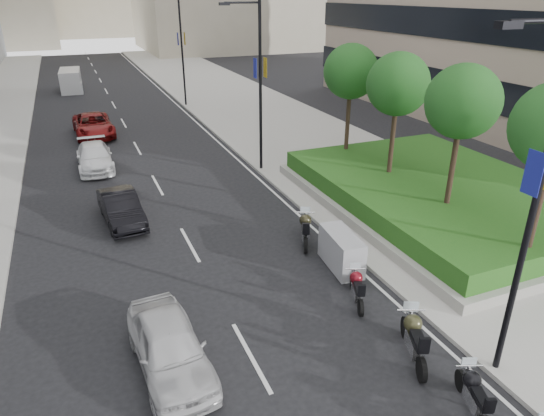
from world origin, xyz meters
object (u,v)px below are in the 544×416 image
motorcycle_4 (357,288)px  lamp_post_0 (532,195)px  car_b (121,208)px  lamp_post_1 (257,79)px  lamp_post_2 (180,46)px  delivery_van (71,81)px  car_a (170,347)px  motorcycle_5 (341,251)px  motorcycle_6 (305,229)px  motorcycle_2 (474,394)px  car_c (95,157)px  motorcycle_3 (414,338)px  car_d (93,125)px

motorcycle_4 → lamp_post_0: bearing=-137.6°
car_b → lamp_post_1: bearing=21.6°
lamp_post_2 → car_b: 23.66m
lamp_post_1 → delivery_van: (-8.77, 29.25, -4.10)m
car_a → car_b: car_a is taller
lamp_post_1 → car_a: lamp_post_1 is taller
lamp_post_0 → lamp_post_1: (0.00, 17.00, 0.00)m
motorcycle_5 → motorcycle_6: motorcycle_5 is taller
motorcycle_2 → car_c: 22.88m
motorcycle_5 → car_b: 9.75m
motorcycle_3 → car_d: car_d is taller
motorcycle_5 → car_c: bearing=32.1°
motorcycle_6 → car_d: size_ratio=0.38×
delivery_van → lamp_post_2: bearing=-49.0°
lamp_post_0 → motorcycle_3: lamp_post_0 is taller
car_a → car_d: bearing=87.3°
lamp_post_1 → motorcycle_2: bearing=-94.6°
motorcycle_2 → car_d: bearing=33.5°
lamp_post_1 → lamp_post_2: 18.00m
lamp_post_0 → motorcycle_5: lamp_post_0 is taller
car_b → delivery_van: delivery_van is taller
motorcycle_2 → lamp_post_1: bearing=16.3°
lamp_post_2 → car_b: (-7.84, -21.89, -4.39)m
lamp_post_0 → motorcycle_6: lamp_post_0 is taller
lamp_post_1 → motorcycle_2: size_ratio=4.69×
lamp_post_1 → car_b: size_ratio=2.21×
lamp_post_2 → motorcycle_3: bearing=-92.6°
car_d → motorcycle_2: bearing=-79.4°
motorcycle_6 → car_c: size_ratio=0.45×
motorcycle_2 → motorcycle_3: bearing=23.7°
car_a → car_b: (-0.09, 9.75, -0.05)m
car_a → car_d: size_ratio=0.79×
motorcycle_3 → motorcycle_5: size_ratio=0.95×
lamp_post_1 → motorcycle_5: bearing=-95.2°
motorcycle_6 → delivery_van: (-7.45, 37.83, 0.38)m
lamp_post_0 → motorcycle_3: bearing=139.7°
motorcycle_4 → car_c: car_c is taller
lamp_post_2 → motorcycle_6: size_ratio=4.36×
motorcycle_4 → motorcycle_6: bearing=17.8°
motorcycle_4 → car_c: 18.17m
motorcycle_2 → motorcycle_6: (0.12, 9.24, 0.05)m
motorcycle_5 → car_d: 23.03m
lamp_post_2 → car_a: (-7.75, -31.63, -4.34)m
motorcycle_4 → motorcycle_6: size_ratio=0.90×
lamp_post_1 → delivery_van: 30.80m
lamp_post_1 → motorcycle_3: size_ratio=4.07×
car_a → car_b: size_ratio=1.04×
lamp_post_2 → motorcycle_4: size_ratio=4.84×
motorcycle_2 → car_c: bearing=38.5°
motorcycle_4 → car_c: size_ratio=0.40×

